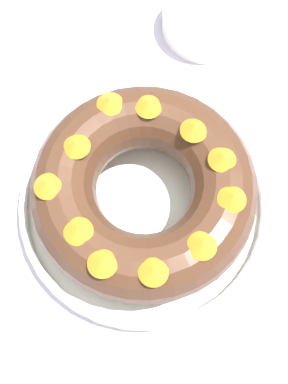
% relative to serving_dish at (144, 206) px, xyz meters
% --- Properties ---
extents(ground_plane, '(8.00, 8.00, 0.00)m').
position_rel_serving_dish_xyz_m(ground_plane, '(-0.03, 0.00, -0.78)').
color(ground_plane, brown).
extents(dining_table, '(1.54, 1.17, 0.76)m').
position_rel_serving_dish_xyz_m(dining_table, '(-0.03, 0.00, -0.09)').
color(dining_table, silver).
rests_on(dining_table, ground_plane).
extents(serving_dish, '(0.34, 0.34, 0.03)m').
position_rel_serving_dish_xyz_m(serving_dish, '(0.00, 0.00, 0.00)').
color(serving_dish, white).
rests_on(serving_dish, dining_table).
extents(bundt_cake, '(0.29, 0.29, 0.09)m').
position_rel_serving_dish_xyz_m(bundt_cake, '(-0.00, -0.00, 0.06)').
color(bundt_cake, '#4C2D1E').
rests_on(bundt_cake, serving_dish).
extents(side_bowl, '(0.14, 0.14, 0.04)m').
position_rel_serving_dish_xyz_m(side_bowl, '(0.12, 0.30, 0.00)').
color(side_bowl, white).
rests_on(side_bowl, dining_table).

